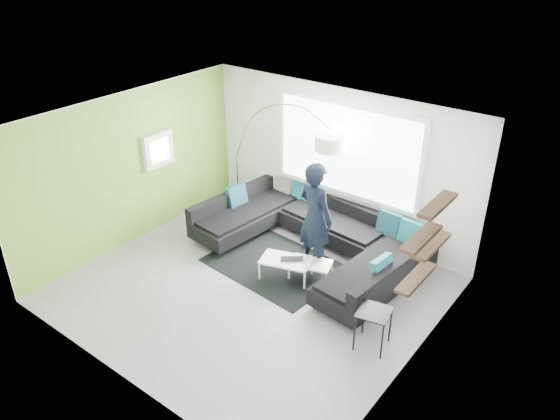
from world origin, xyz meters
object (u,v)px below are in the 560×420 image
at_px(coffee_table, 298,269).
at_px(arc_lamp, 236,156).
at_px(laptop, 292,261).
at_px(person, 315,217).
at_px(sectional_sofa, 307,238).
at_px(side_table, 373,329).

distance_m(coffee_table, arc_lamp, 2.78).
bearing_deg(laptop, person, 44.58).
height_order(coffee_table, arc_lamp, arc_lamp).
relative_size(sectional_sofa, laptop, 9.21).
bearing_deg(laptop, arc_lamp, 113.70).
bearing_deg(person, side_table, 160.68).
bearing_deg(person, laptop, 96.26).
bearing_deg(coffee_table, laptop, -134.56).
height_order(person, laptop, person).
distance_m(coffee_table, side_table, 1.94).
distance_m(arc_lamp, side_table, 4.60).
bearing_deg(sectional_sofa, arc_lamp, 172.69).
bearing_deg(sectional_sofa, side_table, -27.56).
bearing_deg(side_table, laptop, 161.53).
relative_size(coffee_table, arc_lamp, 0.43).
bearing_deg(coffee_table, arc_lamp, 136.29).
bearing_deg(coffee_table, person, 69.55).
height_order(arc_lamp, side_table, arc_lamp).
height_order(sectional_sofa, laptop, sectional_sofa).
height_order(coffee_table, side_table, side_table).
bearing_deg(arc_lamp, person, -17.06).
relative_size(sectional_sofa, side_table, 6.74).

